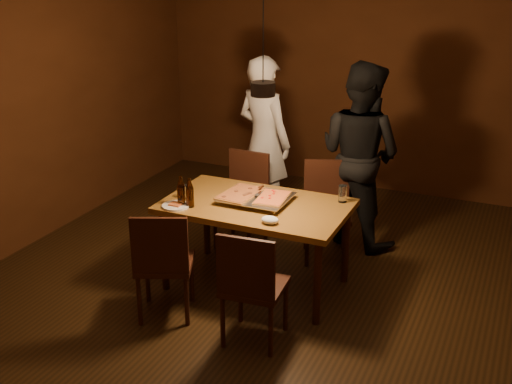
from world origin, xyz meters
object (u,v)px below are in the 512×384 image
at_px(dining_table, 256,212).
at_px(chair_near_right, 251,279).
at_px(chair_far_left, 244,190).
at_px(beer_bottle_a, 181,191).
at_px(plate_slice, 176,206).
at_px(pizza_tray, 256,199).
at_px(diner_white, 264,142).
at_px(pendant_lamp, 263,87).
at_px(diner_dark, 360,155).
at_px(beer_bottle_b, 190,193).
at_px(chair_near_left, 163,256).
at_px(chair_far_right, 327,200).

height_order(dining_table, chair_near_right, chair_near_right).
relative_size(chair_far_left, beer_bottle_a, 1.96).
height_order(chair_near_right, plate_slice, chair_near_right).
bearing_deg(beer_bottle_a, pizza_tray, 31.17).
bearing_deg(diner_white, beer_bottle_a, 106.45).
xyz_separation_m(dining_table, chair_far_left, (-0.46, 0.76, -0.14)).
xyz_separation_m(pizza_tray, beer_bottle_a, (-0.52, -0.31, 0.10)).
relative_size(plate_slice, pendant_lamp, 0.20).
distance_m(pizza_tray, diner_white, 1.35).
bearing_deg(chair_near_right, diner_white, 106.36).
bearing_deg(plate_slice, chair_far_left, 84.77).
bearing_deg(diner_dark, chair_near_right, 104.19).
height_order(dining_table, diner_white, diner_white).
bearing_deg(beer_bottle_b, diner_dark, 57.27).
relative_size(beer_bottle_b, pendant_lamp, 0.22).
relative_size(chair_near_left, pendant_lamp, 0.50).
height_order(dining_table, beer_bottle_a, beer_bottle_a).
xyz_separation_m(chair_far_right, beer_bottle_b, (-0.80, -1.10, 0.34)).
height_order(plate_slice, pendant_lamp, pendant_lamp).
distance_m(chair_far_right, diner_dark, 0.57).
xyz_separation_m(chair_far_left, plate_slice, (-0.10, -1.09, 0.22)).
xyz_separation_m(chair_far_right, pizza_tray, (-0.36, -0.78, 0.24)).
relative_size(chair_near_right, diner_white, 0.28).
xyz_separation_m(beer_bottle_a, pendant_lamp, (0.69, 0.05, 0.89)).
distance_m(pizza_tray, plate_slice, 0.66).
xyz_separation_m(chair_far_right, plate_slice, (-0.91, -1.15, 0.22)).
height_order(diner_white, pendant_lamp, pendant_lamp).
bearing_deg(dining_table, beer_bottle_b, -148.23).
bearing_deg(pendant_lamp, diner_dark, 76.02).
bearing_deg(diner_dark, pizza_tray, 85.43).
xyz_separation_m(chair_far_left, diner_dark, (0.98, 0.47, 0.34)).
distance_m(beer_bottle_b, diner_white, 1.58).
height_order(pizza_tray, diner_white, diner_white).
bearing_deg(chair_far_right, plate_slice, 30.01).
distance_m(chair_near_left, diner_dark, 2.25).
bearing_deg(dining_table, pendant_lamp, -55.33).
bearing_deg(chair_far_right, pendant_lamp, 58.03).
distance_m(diner_white, pendant_lamp, 1.88).
bearing_deg(diner_dark, chair_near_left, 84.35).
bearing_deg(pendant_lamp, chair_far_right, 79.71).
distance_m(chair_near_right, beer_bottle_b, 1.01).
distance_m(chair_near_left, beer_bottle_b, 0.60).
bearing_deg(beer_bottle_b, pizza_tray, 35.81).
xyz_separation_m(chair_near_left, beer_bottle_b, (-0.03, 0.49, 0.34)).
bearing_deg(chair_near_left, pendant_lamp, 20.03).
height_order(dining_table, chair_far_left, chair_far_left).
distance_m(chair_far_right, beer_bottle_b, 1.40).
xyz_separation_m(dining_table, pendant_lamp, (0.16, -0.23, 1.08)).
relative_size(dining_table, pendant_lamp, 1.36).
xyz_separation_m(dining_table, pizza_tray, (-0.02, 0.04, 0.10)).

